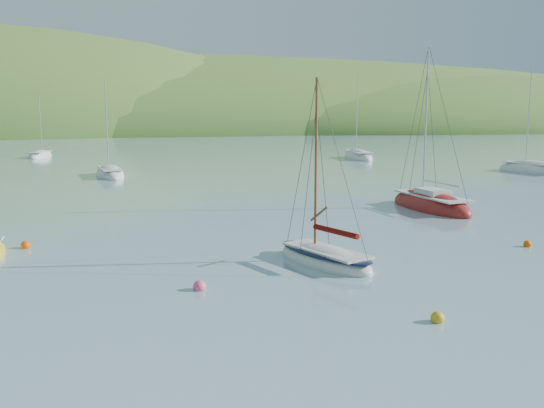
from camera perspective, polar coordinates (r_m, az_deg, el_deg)
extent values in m
plane|color=#7695A3|center=(20.13, 5.01, -10.06)|extent=(700.00, 700.00, 0.00)
ellipsoid|color=#45712B|center=(188.23, -11.66, 6.96)|extent=(440.00, 110.00, 44.00)
ellipsoid|color=#45712B|center=(202.40, 15.03, 6.97)|extent=(240.00, 100.00, 34.00)
ellipsoid|color=silver|center=(26.07, 4.99, -5.36)|extent=(3.93, 5.81, 1.34)
cube|color=#BABAB2|center=(25.88, 5.16, -4.36)|extent=(3.00, 4.51, 0.10)
cylinder|color=brown|center=(25.86, 4.16, 3.73)|extent=(0.12, 0.12, 7.28)
ellipsoid|color=black|center=(25.98, 5.00, -4.53)|extent=(3.88, 5.75, 0.23)
cylinder|color=#5B0B07|center=(25.28, 6.00, -2.59)|extent=(1.22, 2.51, 0.24)
ellipsoid|color=maroon|center=(40.80, 14.71, -0.26)|extent=(3.56, 7.97, 2.12)
cube|color=#BABAB2|center=(40.57, 14.88, 0.75)|extent=(2.69, 6.21, 0.10)
cylinder|color=#AFAFB4|center=(41.06, 14.28, 7.57)|extent=(0.12, 0.12, 9.63)
cube|color=#BABAB2|center=(40.53, 14.89, 1.09)|extent=(1.70, 2.32, 0.42)
cylinder|color=#AFAFB4|center=(39.83, 15.57, 1.89)|extent=(0.54, 3.68, 0.09)
ellipsoid|color=silver|center=(60.01, -15.01, 2.65)|extent=(3.53, 7.32, 1.92)
cube|color=#BABAB2|center=(59.80, -15.02, 3.28)|extent=(2.67, 5.70, 0.10)
cylinder|color=#AFAFB4|center=(60.52, -15.30, 7.30)|extent=(0.12, 0.12, 8.43)
ellipsoid|color=silver|center=(78.56, 8.12, 4.35)|extent=(3.39, 8.22, 2.19)
cube|color=#BABAB2|center=(78.35, 8.16, 4.90)|extent=(2.55, 6.41, 0.10)
cylinder|color=#AFAFB4|center=(79.23, 8.00, 8.42)|extent=(0.12, 0.12, 9.66)
ellipsoid|color=silver|center=(85.62, -20.97, 4.20)|extent=(3.43, 6.45, 1.67)
cube|color=#BABAB2|center=(85.46, -21.02, 4.59)|extent=(2.61, 5.02, 0.10)
cylinder|color=#AFAFB4|center=(86.09, -20.96, 7.05)|extent=(0.12, 0.12, 7.36)
ellipsoid|color=silver|center=(66.79, 23.37, 2.86)|extent=(4.91, 8.50, 2.19)
cube|color=#BABAB2|center=(66.62, 23.52, 3.50)|extent=(3.74, 6.61, 0.10)
cylinder|color=#AFAFB4|center=(67.07, 23.01, 7.67)|extent=(0.12, 0.12, 9.64)
sphere|color=gold|center=(19.79, 15.31, -10.33)|extent=(0.43, 0.43, 0.43)
sphere|color=#EB4D81|center=(22.44, -6.83, -7.73)|extent=(0.48, 0.48, 0.48)
sphere|color=#E45100|center=(31.44, 22.90, -3.50)|extent=(0.37, 0.37, 0.37)
sphere|color=#E45100|center=(30.95, -22.17, -3.64)|extent=(0.47, 0.47, 0.47)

